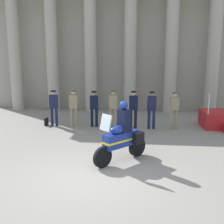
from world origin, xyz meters
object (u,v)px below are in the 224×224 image
Objects in this scene: officer_in_row_5 at (152,107)px; motorcycle_with_rider at (123,136)px; officer_in_row_2 at (94,106)px; officer_in_row_6 at (174,108)px; officer_in_row_0 at (54,105)px; officer_in_row_3 at (113,106)px; officer_in_row_4 at (133,107)px; briefcase_on_ground at (46,122)px; officer_in_row_1 at (74,105)px.

officer_in_row_5 is 0.90× the size of motorcycle_with_rider.
officer_in_row_2 is 1.00× the size of officer_in_row_6.
officer_in_row_0 is 0.98× the size of officer_in_row_3.
officer_in_row_4 is at bearing -5.72° from officer_in_row_6.
officer_in_row_3 is at bearing -9.04° from officer_in_row_4.
motorcycle_with_rider is (-1.06, -4.00, -0.22)m from officer_in_row_5.
officer_in_row_2 is 1.84m from officer_in_row_4.
motorcycle_with_rider is at bearing 69.07° from officer_in_row_5.
officer_in_row_2 is 4.70× the size of briefcase_on_ground.
motorcycle_with_rider is at bearing 124.82° from officer_in_row_0.
officer_in_row_1 is (0.96, 0.00, 0.01)m from officer_in_row_0.
officer_in_row_3 reaches higher than officer_in_row_5.
officer_in_row_2 is 4.43m from motorcycle_with_rider.
officer_in_row_4 reaches higher than briefcase_on_ground.
officer_in_row_2 is at bearing -115.50° from motorcycle_with_rider.
officer_in_row_5 is 1.01m from officer_in_row_6.
motorcycle_with_rider is (0.70, -4.06, -0.23)m from officer_in_row_3.
motorcycle_with_rider is 5.28× the size of briefcase_on_ground.
officer_in_row_1 is at bearing -6.17° from officer_in_row_3.
officer_in_row_0 is 5.37m from motorcycle_with_rider.
officer_in_row_2 is 0.98× the size of officer_in_row_4.
officer_in_row_6 is at bearing 173.53° from officer_in_row_0.
briefcase_on_ground is at bearing -6.68° from officer_in_row_2.
officer_in_row_1 is 1.02× the size of officer_in_row_6.
officer_in_row_4 is (3.75, -0.05, 0.01)m from officer_in_row_0.
officer_in_row_1 is 1.00× the size of officer_in_row_3.
officer_in_row_5 reaches higher than briefcase_on_ground.
officer_in_row_5 is 4.14m from motorcycle_with_rider.
officer_in_row_0 is 1.92m from officer_in_row_2.
briefcase_on_ground is (-1.40, 0.09, -0.84)m from officer_in_row_1.
officer_in_row_3 reaches higher than officer_in_row_4.
officer_in_row_4 is 1.02× the size of officer_in_row_6.
officer_in_row_4 is 4.80× the size of briefcase_on_ground.
officer_in_row_3 is 2.77m from officer_in_row_6.
officer_in_row_5 is at bearing 173.05° from officer_in_row_4.
officer_in_row_5 is at bearing 173.14° from officer_in_row_0.
officer_in_row_0 is 4.58m from officer_in_row_5.
motorcycle_with_rider reaches higher than officer_in_row_1.
officer_in_row_4 reaches higher than officer_in_row_6.
officer_in_row_0 is 1.01× the size of officer_in_row_2.
briefcase_on_ground is at bearing -7.90° from officer_in_row_5.
officer_in_row_3 is 4.12m from motorcycle_with_rider.
briefcase_on_ground is (-5.01, 0.16, -0.83)m from officer_in_row_5.
officer_in_row_1 is 1.02× the size of officer_in_row_2.
officer_in_row_0 is at bearing -5.97° from officer_in_row_1.
officer_in_row_1 is at bearing -6.57° from officer_in_row_6.
officer_in_row_3 reaches higher than briefcase_on_ground.
officer_in_row_3 reaches higher than officer_in_row_2.
motorcycle_with_rider is at bearing 56.69° from officer_in_row_6.
motorcycle_with_rider reaches higher than officer_in_row_4.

